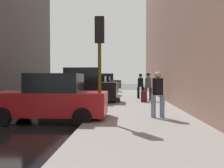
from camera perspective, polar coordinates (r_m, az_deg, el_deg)
The scene contains 14 objects.
ground_plane at distance 12.37m, azimuth -23.03°, elevation -6.29°, with size 120.00×120.00×0.00m, color black.
sidewalk at distance 11.15m, azimuth 6.14°, elevation -6.63°, with size 4.00×40.00×0.15m, color gray.
parked_red_hatchback at distance 9.53m, azimuth -13.77°, elevation -3.33°, with size 4.20×2.06×1.79m.
parked_black_suv at distance 15.52m, azimuth -7.23°, elevation -0.83°, with size 4.63×2.13×2.25m.
parked_blue_sedan at distance 21.37m, azimuth -4.44°, elevation -0.72°, with size 4.24×2.14×1.79m.
parked_dark_green_sedan at distance 27.43m, azimuth -2.81°, elevation -0.26°, with size 4.21×2.08×1.79m.
parked_bronze_suv at distance 34.04m, azimuth -1.70°, elevation 0.36°, with size 4.65×2.16×2.25m.
fire_hydrant at distance 19.06m, azimuth 0.12°, elevation -2.03°, with size 0.42×0.22×0.70m.
traffic_light at distance 8.79m, azimuth -2.85°, elevation 8.78°, with size 0.32×0.32×3.60m.
pedestrian_with_beanie at distance 16.36m, azimuth 8.27°, elevation -0.36°, with size 0.52×0.46×1.78m.
pedestrian_with_fedora at distance 18.14m, azimuth 6.54°, elevation -0.19°, with size 0.53×0.49×1.78m.
pedestrian_in_jeans at distance 9.39m, azimuth 10.43°, elevation -1.82°, with size 0.51×0.43×1.71m.
rolling_suitcase at distance 15.59m, azimuth 7.32°, elevation -2.81°, with size 0.43×0.60×1.04m.
duffel_bag at distance 15.27m, azimuth 1.26°, elevation -3.65°, with size 0.32×0.44×0.28m.
Camera 1 is at (5.37, -11.02, 1.62)m, focal length 40.00 mm.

